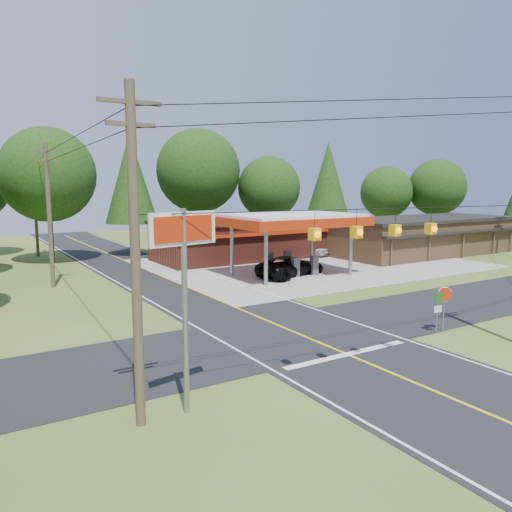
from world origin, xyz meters
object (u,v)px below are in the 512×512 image
gas_canopy (291,222)px  suv_car (291,267)px  octagonal_stop_sign (445,298)px  big_stop_sign (184,265)px  sedan_car (309,249)px

gas_canopy → suv_car: gas_canopy is taller
suv_car → octagonal_stop_sign: (-2.21, -15.83, 0.87)m
gas_canopy → big_stop_sign: bearing=-133.3°
suv_car → big_stop_sign: bearing=125.7°
suv_car → sedan_car: 12.15m
big_stop_sign → octagonal_stop_sign: 14.69m
big_stop_sign → octagonal_stop_sign: size_ratio=2.85×
sedan_car → octagonal_stop_sign: bearing=-131.4°
gas_canopy → sedan_car: (8.00, 8.00, -3.53)m
sedan_car → big_stop_sign: (-25.00, -26.01, 4.01)m
gas_canopy → octagonal_stop_sign: gas_canopy is taller
gas_canopy → suv_car: bearing=-126.1°
octagonal_stop_sign → sedan_car: bearing=66.4°
sedan_car → big_stop_sign: big_stop_sign is taller
suv_car → big_stop_sign: size_ratio=0.91×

